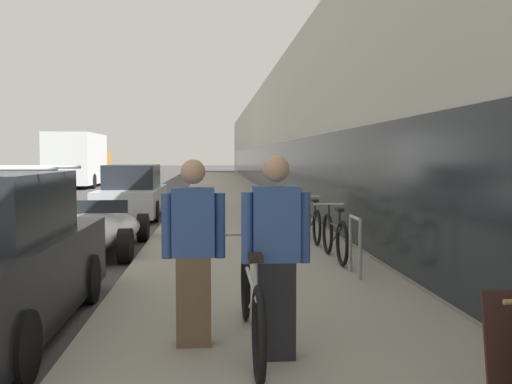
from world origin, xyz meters
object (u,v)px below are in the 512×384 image
object	(u,v)px
cruiser_bike_nearest	(335,237)
parked_sedan_far	(133,194)
bike_rack_hoop	(355,240)
vintage_roadster_curbside	(91,231)
moving_truck	(79,160)
person_bystander	(194,252)
cruiser_bike_farthest	(288,210)
cruiser_bike_middle	(312,223)
tandem_bicycle	(251,303)
person_rider	(276,257)

from	to	relation	value
cruiser_bike_nearest	parked_sedan_far	xyz separation A→B (m)	(-4.35, 8.01, 0.20)
bike_rack_hoop	cruiser_bike_nearest	distance (m)	1.26
vintage_roadster_curbside	moving_truck	bearing A→B (deg)	103.27
person_bystander	moving_truck	bearing A→B (deg)	104.64
person_bystander	vintage_roadster_curbside	size ratio (longest dim) A/B	0.39
person_bystander	cruiser_bike_nearest	bearing A→B (deg)	61.95
person_bystander	cruiser_bike_nearest	world-z (taller)	person_bystander
bike_rack_hoop	cruiser_bike_farthest	world-z (taller)	cruiser_bike_farthest
person_bystander	bike_rack_hoop	distance (m)	3.58
cruiser_bike_middle	parked_sedan_far	xyz separation A→B (m)	(-4.33, 5.94, 0.21)
person_bystander	vintage_roadster_curbside	distance (m)	6.27
parked_sedan_far	moving_truck	bearing A→B (deg)	107.63
bike_rack_hoop	tandem_bicycle	bearing A→B (deg)	-120.09
person_bystander	vintage_roadster_curbside	world-z (taller)	person_bystander
person_rider	parked_sedan_far	bearing A→B (deg)	103.03
tandem_bicycle	cruiser_bike_middle	distance (m)	6.42
tandem_bicycle	bike_rack_hoop	bearing A→B (deg)	59.91
vintage_roadster_curbside	moving_truck	world-z (taller)	moving_truck
person_rider	cruiser_bike_farthest	bearing A→B (deg)	81.69
tandem_bicycle	parked_sedan_far	bearing A→B (deg)	102.49
tandem_bicycle	cruiser_bike_middle	bearing A→B (deg)	75.20
tandem_bicycle	moving_truck	world-z (taller)	moving_truck
vintage_roadster_curbside	parked_sedan_far	distance (m)	6.20
bike_rack_hoop	vintage_roadster_curbside	size ratio (longest dim) A/B	0.20
cruiser_bike_nearest	cruiser_bike_farthest	xyz separation A→B (m)	(-0.17, 4.42, 0.03)
person_rider	cruiser_bike_middle	world-z (taller)	person_rider
person_rider	cruiser_bike_nearest	xyz separation A→B (m)	(1.47, 4.44, -0.48)
cruiser_bike_nearest	vintage_roadster_curbside	distance (m)	4.66
moving_truck	parked_sedan_far	bearing A→B (deg)	-72.37
bike_rack_hoop	vintage_roadster_curbside	bearing A→B (deg)	144.61
person_rider	person_bystander	distance (m)	0.79
cruiser_bike_middle	moving_truck	bearing A→B (deg)	112.97
tandem_bicycle	moving_truck	xyz separation A→B (m)	(-8.13, 29.25, 1.06)
tandem_bicycle	cruiser_bike_nearest	xyz separation A→B (m)	(1.66, 4.15, -0.02)
person_bystander	cruiser_bike_nearest	size ratio (longest dim) A/B	0.92
person_rider	cruiser_bike_farthest	size ratio (longest dim) A/B	0.92
cruiser_bike_middle	parked_sedan_far	size ratio (longest dim) A/B	0.41
vintage_roadster_curbside	parked_sedan_far	size ratio (longest dim) A/B	0.95
vintage_roadster_curbside	person_bystander	bearing A→B (deg)	-70.09
person_rider	cruiser_bike_nearest	world-z (taller)	person_rider
cruiser_bike_nearest	cruiser_bike_farthest	distance (m)	4.42
bike_rack_hoop	cruiser_bike_middle	size ratio (longest dim) A/B	0.46
person_bystander	vintage_roadster_curbside	xyz separation A→B (m)	(-2.13, 5.88, -0.55)
cruiser_bike_nearest	parked_sedan_far	distance (m)	9.12
person_rider	cruiser_bike_nearest	size ratio (longest dim) A/B	0.94
vintage_roadster_curbside	moving_truck	distance (m)	23.96
person_bystander	bike_rack_hoop	bearing A→B (deg)	52.12
bike_rack_hoop	person_bystander	bearing A→B (deg)	-127.88
cruiser_bike_nearest	parked_sedan_far	size ratio (longest dim) A/B	0.40
person_rider	cruiser_bike_farthest	xyz separation A→B (m)	(1.29, 8.86, -0.45)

